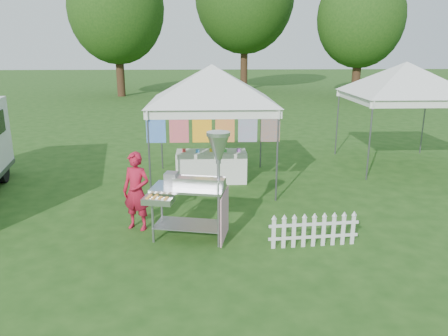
{
  "coord_description": "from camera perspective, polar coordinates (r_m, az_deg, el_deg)",
  "views": [
    {
      "loc": [
        -0.2,
        -7.31,
        3.42
      ],
      "look_at": [
        0.18,
        0.97,
        1.1
      ],
      "focal_mm": 35.0,
      "sensor_mm": 36.0,
      "label": 1
    }
  ],
  "objects": [
    {
      "name": "canopy_right",
      "position": [
        13.57,
        22.81,
        12.66
      ],
      "size": [
        4.24,
        4.24,
        3.45
      ],
      "color": "#59595E",
      "rests_on": "ground"
    },
    {
      "name": "tree_left",
      "position": [
        31.93,
        -13.89,
        19.57
      ],
      "size": [
        6.4,
        6.4,
        9.53
      ],
      "color": "#331F12",
      "rests_on": "ground"
    },
    {
      "name": "picket_fence",
      "position": [
        7.89,
        11.64,
        -8.09
      ],
      "size": [
        1.62,
        0.15,
        0.56
      ],
      "rotation": [
        0.0,
        0.0,
        0.08
      ],
      "color": "silver",
      "rests_on": "ground"
    },
    {
      "name": "tree_right",
      "position": [
        31.08,
        17.45,
        18.23
      ],
      "size": [
        5.6,
        5.6,
        8.42
      ],
      "color": "#331F12",
      "rests_on": "ground"
    },
    {
      "name": "vendor",
      "position": [
        8.46,
        -11.37,
        -3.0
      ],
      "size": [
        0.65,
        0.54,
        1.52
      ],
      "primitive_type": "imported",
      "rotation": [
        0.0,
        0.0,
        -0.38
      ],
      "color": "#A6142D",
      "rests_on": "ground"
    },
    {
      "name": "display_table",
      "position": [
        11.34,
        -1.66,
        0.21
      ],
      "size": [
        1.8,
        0.7,
        0.81
      ],
      "primitive_type": "cube",
      "color": "white",
      "rests_on": "ground"
    },
    {
      "name": "ground",
      "position": [
        8.07,
        -0.97,
        -9.43
      ],
      "size": [
        120.0,
        120.0,
        0.0
      ],
      "primitive_type": "plane",
      "color": "#1E4513",
      "rests_on": "ground"
    },
    {
      "name": "canopy_main",
      "position": [
        10.81,
        -1.6,
        13.35
      ],
      "size": [
        4.24,
        4.24,
        3.45
      ],
      "color": "#59595E",
      "rests_on": "ground"
    },
    {
      "name": "donut_cart",
      "position": [
        7.71,
        -3.21,
        -1.3
      ],
      "size": [
        1.58,
        0.98,
        2.0
      ],
      "rotation": [
        0.0,
        0.0,
        -0.21
      ],
      "color": "gray",
      "rests_on": "ground"
    }
  ]
}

